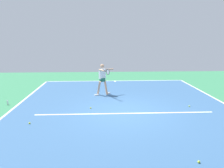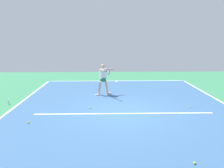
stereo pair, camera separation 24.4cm
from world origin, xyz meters
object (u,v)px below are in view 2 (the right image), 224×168
object	(u,v)px
tennis_ball_centre_court	(195,163)
tennis_ball_near_service_line	(189,107)
tennis_player	(103,77)
tennis_ball_far_corner	(90,108)
tennis_ball_by_baseline	(29,122)
water_bottle	(9,102)

from	to	relation	value
tennis_ball_centre_court	tennis_ball_near_service_line	world-z (taller)	same
tennis_player	tennis_ball_centre_court	xyz separation A→B (m)	(-2.36, 6.78, -0.93)
tennis_player	tennis_ball_far_corner	bearing A→B (deg)	47.54
tennis_ball_centre_court	tennis_ball_far_corner	size ratio (longest dim) A/B	1.00
tennis_ball_near_service_line	tennis_ball_by_baseline	size ratio (longest dim) A/B	1.00
tennis_player	tennis_ball_centre_court	world-z (taller)	tennis_player
tennis_player	tennis_ball_by_baseline	bearing A→B (deg)	26.82
tennis_ball_centre_court	tennis_ball_far_corner	bearing A→B (deg)	-56.54
tennis_ball_centre_court	tennis_ball_near_service_line	size ratio (longest dim) A/B	1.00
tennis_player	tennis_ball_near_service_line	size ratio (longest dim) A/B	25.87
tennis_ball_far_corner	tennis_ball_by_baseline	size ratio (longest dim) A/B	1.00
tennis_player	tennis_ball_far_corner	distance (m)	2.61
water_bottle	tennis_ball_near_service_line	bearing A→B (deg)	175.20
tennis_ball_by_baseline	tennis_ball_far_corner	bearing A→B (deg)	-142.54
tennis_ball_centre_court	water_bottle	world-z (taller)	water_bottle
tennis_player	tennis_ball_centre_court	size ratio (longest dim) A/B	25.87
tennis_ball_far_corner	tennis_ball_by_baseline	distance (m)	2.70
tennis_ball_centre_court	tennis_player	bearing A→B (deg)	-70.82
tennis_ball_far_corner	water_bottle	bearing A→B (deg)	-10.86
tennis_player	tennis_ball_near_service_line	distance (m)	4.64
tennis_ball_far_corner	tennis_ball_centre_court	bearing A→B (deg)	123.46
tennis_ball_far_corner	tennis_ball_by_baseline	world-z (taller)	same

